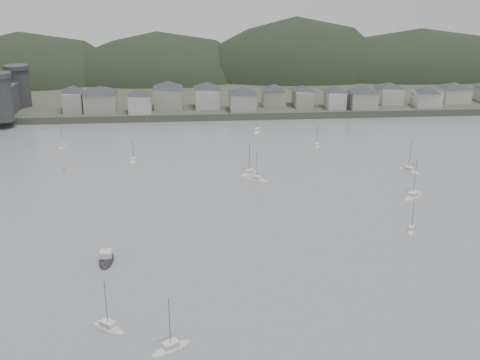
{
  "coord_description": "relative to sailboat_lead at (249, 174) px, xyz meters",
  "views": [
    {
      "loc": [
        -13.03,
        -77.52,
        60.44
      ],
      "look_at": [
        0.0,
        75.0,
        6.0
      ],
      "focal_mm": 43.17,
      "sensor_mm": 36.0,
      "label": 1
    }
  ],
  "objects": [
    {
      "name": "far_shore_land",
      "position": [
        -4.91,
        198.01,
        1.32
      ],
      "size": [
        900.0,
        250.0,
        3.0
      ],
      "primitive_type": "cube",
      "color": "#383D2D",
      "rests_on": "ground"
    },
    {
      "name": "forested_ridge",
      "position": [
        -0.08,
        172.41,
        -11.46
      ],
      "size": [
        851.55,
        103.94,
        102.57
      ],
      "color": "black",
      "rests_on": "ground"
    },
    {
      "name": "waterfront_town",
      "position": [
        45.68,
        86.35,
        8.49
      ],
      "size": [
        451.48,
        28.46,
        12.92
      ],
      "color": "gray",
      "rests_on": "far_shore_land"
    },
    {
      "name": "sailboat_lead",
      "position": [
        0.0,
        0.0,
        0.0
      ],
      "size": [
        7.74,
        7.62,
        11.26
      ],
      "rotation": [
        0.0,
        0.0,
        2.34
      ],
      "color": "beige",
      "rests_on": "ground"
    },
    {
      "name": "moored_fleet",
      "position": [
        -11.21,
        -44.78,
        0.0
      ],
      "size": [
        233.31,
        170.27,
        12.85
      ],
      "color": "beige",
      "rests_on": "ground"
    },
    {
      "name": "motor_launch_far",
      "position": [
        -38.0,
        -56.49,
        0.11
      ],
      "size": [
        3.51,
        9.1,
        4.13
      ],
      "rotation": [
        0.0,
        0.0,
        3.17
      ],
      "color": "black",
      "rests_on": "ground"
    },
    {
      "name": "mooring_buoys",
      "position": [
        2.8,
        -52.57,
        -0.03
      ],
      "size": [
        177.07,
        123.8,
        0.7
      ],
      "color": "#B15C3B",
      "rests_on": "ground"
    }
  ]
}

